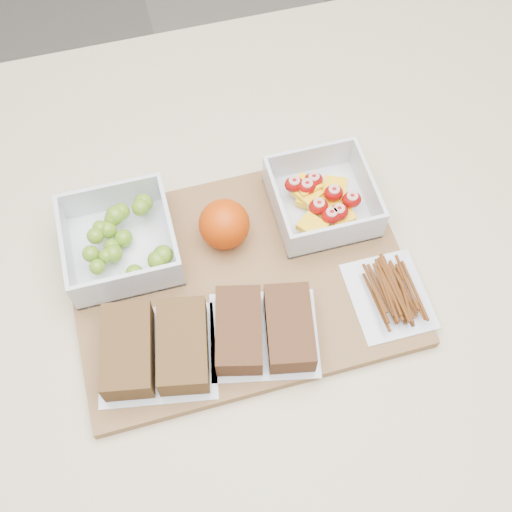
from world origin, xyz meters
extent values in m
plane|color=gray|center=(0.00, 0.00, 0.00)|extent=(4.00, 4.00, 0.00)
cube|color=beige|center=(0.00, 0.00, 0.45)|extent=(1.20, 0.90, 0.90)
cube|color=brown|center=(-0.03, -0.02, 0.91)|extent=(0.42, 0.30, 0.02)
cube|color=silver|center=(-0.17, 0.06, 0.92)|extent=(0.14, 0.14, 0.01)
cube|color=silver|center=(-0.17, 0.12, 0.94)|extent=(0.14, 0.01, 0.06)
cube|color=silver|center=(-0.17, -0.01, 0.94)|extent=(0.14, 0.01, 0.06)
cube|color=silver|center=(-0.10, 0.06, 0.94)|extent=(0.01, 0.13, 0.06)
cube|color=silver|center=(-0.23, 0.06, 0.94)|extent=(0.01, 0.13, 0.06)
sphere|color=#5C881C|center=(-0.18, 0.04, 0.94)|extent=(0.02, 0.02, 0.02)
sphere|color=#5C881C|center=(-0.20, 0.05, 0.95)|extent=(0.02, 0.02, 0.02)
sphere|color=#5C881C|center=(-0.17, 0.09, 0.95)|extent=(0.02, 0.02, 0.02)
sphere|color=#5C881C|center=(-0.16, 0.07, 0.94)|extent=(0.02, 0.02, 0.02)
sphere|color=#5C881C|center=(-0.19, 0.07, 0.95)|extent=(0.02, 0.02, 0.02)
sphere|color=#5C881C|center=(-0.18, 0.06, 0.94)|extent=(0.02, 0.02, 0.02)
sphere|color=#5C881C|center=(-0.19, 0.08, 0.95)|extent=(0.02, 0.02, 0.02)
sphere|color=#5C881C|center=(-0.12, 0.02, 0.95)|extent=(0.03, 0.03, 0.03)
sphere|color=#5C881C|center=(-0.13, 0.10, 0.95)|extent=(0.02, 0.02, 0.02)
sphere|color=#5C881C|center=(-0.16, 0.09, 0.95)|extent=(0.02, 0.02, 0.02)
sphere|color=#5C881C|center=(-0.20, 0.03, 0.95)|extent=(0.02, 0.02, 0.02)
sphere|color=#5C881C|center=(-0.13, 0.09, 0.95)|extent=(0.02, 0.02, 0.02)
sphere|color=#5C881C|center=(-0.16, 0.01, 0.94)|extent=(0.02, 0.02, 0.02)
sphere|color=#5C881C|center=(-0.16, 0.10, 0.95)|extent=(0.02, 0.02, 0.02)
sphere|color=#5C881C|center=(-0.18, 0.08, 0.95)|extent=(0.02, 0.02, 0.02)
sphere|color=#5C881C|center=(-0.16, 0.10, 0.95)|extent=(0.02, 0.02, 0.02)
sphere|color=#5C881C|center=(-0.13, 0.01, 0.95)|extent=(0.02, 0.02, 0.02)
sphere|color=#5C881C|center=(-0.12, 0.01, 0.93)|extent=(0.02, 0.02, 0.02)
sphere|color=#5C881C|center=(-0.18, 0.08, 0.95)|extent=(0.02, 0.02, 0.02)
sphere|color=#5C881C|center=(-0.19, 0.04, 0.94)|extent=(0.02, 0.02, 0.02)
cube|color=silver|center=(0.10, 0.06, 0.92)|extent=(0.13, 0.13, 0.00)
cube|color=silver|center=(0.10, 0.12, 0.94)|extent=(0.13, 0.00, 0.05)
cube|color=silver|center=(0.10, -0.01, 0.94)|extent=(0.13, 0.00, 0.05)
cube|color=silver|center=(0.16, 0.06, 0.94)|extent=(0.00, 0.12, 0.05)
cube|color=silver|center=(0.04, 0.06, 0.94)|extent=(0.00, 0.12, 0.05)
cube|color=yellow|center=(0.11, 0.04, 0.93)|extent=(0.04, 0.04, 0.01)
cube|color=yellow|center=(0.09, 0.08, 0.93)|extent=(0.05, 0.05, 0.01)
cube|color=yellow|center=(0.11, 0.06, 0.93)|extent=(0.04, 0.05, 0.01)
cube|color=yellow|center=(0.12, 0.07, 0.93)|extent=(0.04, 0.05, 0.01)
cube|color=yellow|center=(0.08, 0.07, 0.94)|extent=(0.04, 0.04, 0.01)
cube|color=yellow|center=(0.09, 0.08, 0.94)|extent=(0.04, 0.03, 0.01)
cube|color=yellow|center=(0.08, 0.02, 0.94)|extent=(0.04, 0.04, 0.01)
cube|color=yellow|center=(0.12, 0.03, 0.93)|extent=(0.04, 0.04, 0.01)
cube|color=yellow|center=(0.09, 0.06, 0.93)|extent=(0.04, 0.04, 0.01)
ellipsoid|color=#A50D08|center=(0.12, 0.06, 0.95)|extent=(0.03, 0.02, 0.02)
ellipsoid|color=#A50D08|center=(0.11, 0.03, 0.95)|extent=(0.03, 0.02, 0.02)
ellipsoid|color=#A50D08|center=(0.07, 0.08, 0.95)|extent=(0.03, 0.02, 0.02)
ellipsoid|color=#A50D08|center=(0.13, 0.04, 0.95)|extent=(0.03, 0.02, 0.02)
ellipsoid|color=#A50D08|center=(0.08, 0.07, 0.95)|extent=(0.03, 0.02, 0.02)
ellipsoid|color=#A50D08|center=(0.10, 0.02, 0.95)|extent=(0.03, 0.02, 0.02)
ellipsoid|color=#A50D08|center=(0.09, 0.04, 0.95)|extent=(0.03, 0.02, 0.02)
ellipsoid|color=#A50D08|center=(0.10, 0.08, 0.95)|extent=(0.03, 0.02, 0.02)
sphere|color=#CA3D04|center=(-0.03, 0.05, 0.95)|extent=(0.07, 0.07, 0.07)
cube|color=silver|center=(-0.15, -0.09, 0.92)|extent=(0.16, 0.14, 0.00)
cube|color=brown|center=(-0.18, -0.09, 0.94)|extent=(0.07, 0.11, 0.04)
cube|color=brown|center=(-0.12, -0.10, 0.94)|extent=(0.07, 0.11, 0.04)
cube|color=silver|center=(-0.02, -0.10, 0.92)|extent=(0.15, 0.14, 0.00)
cube|color=#57341D|center=(-0.05, -0.09, 0.94)|extent=(0.07, 0.11, 0.04)
cube|color=#57341D|center=(0.01, -0.11, 0.94)|extent=(0.07, 0.11, 0.04)
cube|color=silver|center=(0.14, -0.09, 0.92)|extent=(0.09, 0.11, 0.00)
camera|label=1|loc=(-0.10, -0.37, 1.65)|focal=45.00mm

